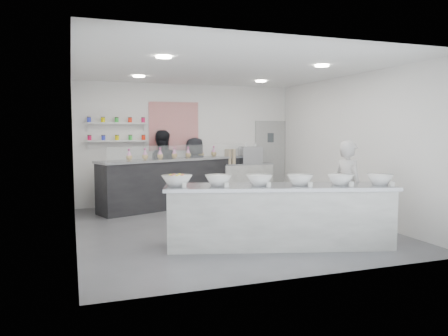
# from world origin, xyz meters

# --- Properties ---
(floor) EXTENTS (6.00, 6.00, 0.00)m
(floor) POSITION_xyz_m (0.00, 0.00, 0.00)
(floor) COLOR #515156
(floor) RESTS_ON ground
(ceiling) EXTENTS (6.00, 6.00, 0.00)m
(ceiling) POSITION_xyz_m (0.00, 0.00, 3.00)
(ceiling) COLOR white
(ceiling) RESTS_ON floor
(back_wall) EXTENTS (5.50, 0.00, 5.50)m
(back_wall) POSITION_xyz_m (0.00, 3.00, 1.50)
(back_wall) COLOR white
(back_wall) RESTS_ON floor
(left_wall) EXTENTS (0.00, 6.00, 6.00)m
(left_wall) POSITION_xyz_m (-2.75, 0.00, 1.50)
(left_wall) COLOR white
(left_wall) RESTS_ON floor
(right_wall) EXTENTS (0.00, 6.00, 6.00)m
(right_wall) POSITION_xyz_m (2.75, 0.00, 1.50)
(right_wall) COLOR white
(right_wall) RESTS_ON floor
(back_door) EXTENTS (0.88, 0.04, 2.10)m
(back_door) POSITION_xyz_m (2.30, 2.97, 1.05)
(back_door) COLOR #979795
(back_door) RESTS_ON floor
(pattern_panel) EXTENTS (1.25, 0.03, 1.20)m
(pattern_panel) POSITION_xyz_m (-0.35, 2.98, 1.95)
(pattern_panel) COLOR #AF171C
(pattern_panel) RESTS_ON back_wall
(jar_shelf_lower) EXTENTS (1.45, 0.22, 0.04)m
(jar_shelf_lower) POSITION_xyz_m (-1.75, 2.90, 1.60)
(jar_shelf_lower) COLOR silver
(jar_shelf_lower) RESTS_ON back_wall
(jar_shelf_upper) EXTENTS (1.45, 0.22, 0.04)m
(jar_shelf_upper) POSITION_xyz_m (-1.75, 2.90, 2.02)
(jar_shelf_upper) COLOR silver
(jar_shelf_upper) RESTS_ON back_wall
(preserve_jars) EXTENTS (1.45, 0.10, 0.56)m
(preserve_jars) POSITION_xyz_m (-1.75, 2.88, 1.88)
(preserve_jars) COLOR #DB1350
(preserve_jars) RESTS_ON jar_shelf_lower
(downlight_0) EXTENTS (0.24, 0.24, 0.02)m
(downlight_0) POSITION_xyz_m (-1.40, -1.00, 2.98)
(downlight_0) COLOR white
(downlight_0) RESTS_ON ceiling
(downlight_1) EXTENTS (0.24, 0.24, 0.02)m
(downlight_1) POSITION_xyz_m (1.40, -1.00, 2.98)
(downlight_1) COLOR white
(downlight_1) RESTS_ON ceiling
(downlight_2) EXTENTS (0.24, 0.24, 0.02)m
(downlight_2) POSITION_xyz_m (-1.40, 1.60, 2.98)
(downlight_2) COLOR white
(downlight_2) RESTS_ON ceiling
(downlight_3) EXTENTS (0.24, 0.24, 0.02)m
(downlight_3) POSITION_xyz_m (1.40, 1.60, 2.98)
(downlight_3) COLOR white
(downlight_3) RESTS_ON ceiling
(prep_counter) EXTENTS (3.71, 1.81, 0.99)m
(prep_counter) POSITION_xyz_m (0.32, -1.56, 0.49)
(prep_counter) COLOR #A2A29D
(prep_counter) RESTS_ON floor
(back_bar) EXTENTS (3.82, 1.99, 1.18)m
(back_bar) POSITION_xyz_m (-0.45, 2.50, 0.59)
(back_bar) COLOR black
(back_bar) RESTS_ON floor
(sneeze_guard) EXTENTS (3.53, 1.33, 0.32)m
(sneeze_guard) POSITION_xyz_m (-0.33, 2.18, 1.34)
(sneeze_guard) COLOR white
(sneeze_guard) RESTS_ON back_bar
(espresso_ledge) EXTENTS (1.33, 0.42, 0.99)m
(espresso_ledge) POSITION_xyz_m (1.55, 2.78, 0.49)
(espresso_ledge) COLOR #A2A29D
(espresso_ledge) RESTS_ON floor
(espresso_machine) EXTENTS (0.55, 0.38, 0.42)m
(espresso_machine) POSITION_xyz_m (1.64, 2.78, 1.20)
(espresso_machine) COLOR #93969E
(espresso_machine) RESTS_ON espresso_ledge
(cup_stacks) EXTENTS (0.28, 0.24, 0.38)m
(cup_stacks) POSITION_xyz_m (1.10, 2.78, 1.18)
(cup_stacks) COLOR gray
(cup_stacks) RESTS_ON espresso_ledge
(prep_bowls) EXTENTS (3.67, 1.53, 0.17)m
(prep_bowls) POSITION_xyz_m (0.32, -1.56, 1.07)
(prep_bowls) COLOR white
(prep_bowls) RESTS_ON prep_counter
(label_cards) EXTENTS (3.31, 0.04, 0.07)m
(label_cards) POSITION_xyz_m (0.47, -2.07, 1.02)
(label_cards) COLOR white
(label_cards) RESTS_ON prep_counter
(cookie_bags) EXTENTS (2.43, 1.02, 0.26)m
(cookie_bags) POSITION_xyz_m (-0.45, 2.50, 1.31)
(cookie_bags) COLOR #F27DCF
(cookie_bags) RESTS_ON back_bar
(woman_prep) EXTENTS (0.46, 0.65, 1.68)m
(woman_prep) POSITION_xyz_m (1.78, -1.31, 0.84)
(woman_prep) COLOR beige
(woman_prep) RESTS_ON floor
(staff_left) EXTENTS (1.01, 0.85, 1.85)m
(staff_left) POSITION_xyz_m (-0.73, 2.75, 0.93)
(staff_left) COLOR black
(staff_left) RESTS_ON floor
(staff_right) EXTENTS (0.91, 0.69, 1.67)m
(staff_right) POSITION_xyz_m (0.12, 2.75, 0.84)
(staff_right) COLOR black
(staff_right) RESTS_ON floor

